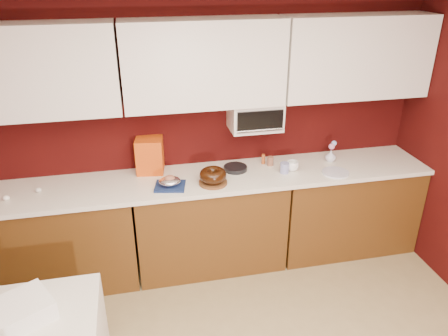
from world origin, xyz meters
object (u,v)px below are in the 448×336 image
toaster_oven (255,115)px  bundt_cake (213,175)px  coffee_mug (292,165)px  flower_vase (331,155)px  foil_ham_nest (170,181)px  pandoro_box (150,155)px  blue_jar (284,168)px  newspaper_stack (19,312)px

toaster_oven → bundt_cake: toaster_oven is taller
coffee_mug → flower_vase: (0.42, 0.12, 0.01)m
foil_ham_nest → coffee_mug: (1.10, 0.09, -0.00)m
pandoro_box → blue_jar: bearing=-5.1°
foil_ham_nest → pandoro_box: 0.38m
flower_vase → coffee_mug: bearing=-164.4°
toaster_oven → pandoro_box: bearing=176.9°
newspaper_stack → toaster_oven: bearing=39.0°
toaster_oven → coffee_mug: toaster_oven is taller
coffee_mug → pandoro_box: bearing=168.7°
pandoro_box → newspaper_stack: bearing=-111.1°
foil_ham_nest → pandoro_box: bearing=112.0°
foil_ham_nest → coffee_mug: bearing=4.6°
bundt_cake → foil_ham_nest: 0.36m
toaster_oven → foil_ham_nest: 0.95m
toaster_oven → foil_ham_nest: toaster_oven is taller
pandoro_box → coffee_mug: (1.24, -0.25, -0.10)m
foil_ham_nest → newspaper_stack: size_ratio=0.54×
blue_jar → newspaper_stack: blue_jar is taller
coffee_mug → flower_vase: flower_vase is taller
toaster_oven → newspaper_stack: size_ratio=1.33×
flower_vase → newspaper_stack: (-2.50, -1.36, -0.15)m
blue_jar → newspaper_stack: size_ratio=0.28×
toaster_oven → coffee_mug: bearing=-32.8°
pandoro_box → coffee_mug: size_ratio=2.94×
newspaper_stack → flower_vase: bearing=28.6°
foil_ham_nest → flower_vase: size_ratio=1.53×
toaster_oven → blue_jar: (0.22, -0.22, -0.43)m
pandoro_box → coffee_mug: 1.27m
foil_ham_nest → blue_jar: (1.02, 0.06, -0.01)m
foil_ham_nest → coffee_mug: coffee_mug is taller
toaster_oven → pandoro_box: size_ratio=1.44×
bundt_cake → pandoro_box: size_ratio=0.73×
flower_vase → newspaper_stack: 2.85m
flower_vase → toaster_oven: bearing=173.8°
foil_ham_nest → flower_vase: (1.52, 0.21, 0.00)m
coffee_mug → newspaper_stack: bearing=-149.1°
foil_ham_nest → toaster_oven: bearing=19.7°
pandoro_box → toaster_oven: bearing=5.2°
pandoro_box → bundt_cake: bearing=-27.0°
newspaper_stack → bundt_cake: bearing=40.5°
toaster_oven → blue_jar: 0.53m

